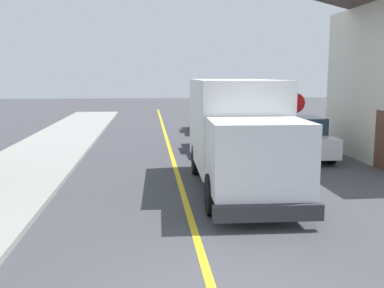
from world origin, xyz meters
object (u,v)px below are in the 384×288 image
Objects in this scene: box_truck at (238,129)px; stop_sign at (295,113)px; parked_car_near at (216,133)px; parked_van_across at (300,138)px; parked_car_mid at (206,118)px.

stop_sign is at bearing 53.38° from box_truck.
stop_sign reaches higher than parked_car_near.
parked_car_near is 0.99× the size of parked_van_across.
box_truck is 2.73× the size of stop_sign.
stop_sign is (2.78, -2.48, 1.06)m from parked_car_near.
parked_van_across is at bearing -33.02° from parked_car_near.
parked_car_near is at bearing 138.29° from stop_sign.
box_truck is at bearing -93.60° from parked_car_mid.
parked_car_mid is at bearing 106.42° from parked_van_across.
box_truck reaches higher than stop_sign.
box_truck reaches higher than parked_van_across.
box_truck is 13.78m from parked_car_mid.
parked_car_near is at bearing 146.98° from parked_van_across.
parked_car_near is at bearing 86.88° from box_truck.
parked_van_across is at bearing 52.78° from box_truck.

